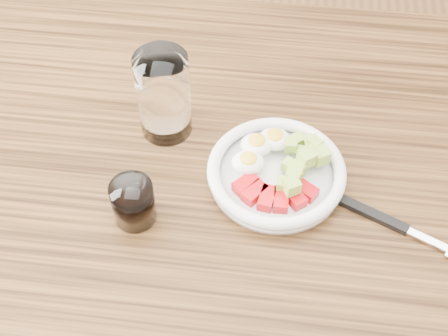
# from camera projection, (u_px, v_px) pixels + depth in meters

# --- Properties ---
(dining_table) EXTENTS (1.50, 0.90, 0.77)m
(dining_table) POSITION_uv_depth(u_px,v_px,m) (229.00, 223.00, 1.01)
(dining_table) COLOR brown
(dining_table) RESTS_ON ground
(bowl) EXTENTS (0.21, 0.21, 0.05)m
(bowl) POSITION_uv_depth(u_px,v_px,m) (276.00, 170.00, 0.93)
(bowl) COLOR white
(bowl) RESTS_ON dining_table
(fork) EXTENTS (0.21, 0.11, 0.01)m
(fork) POSITION_uv_depth(u_px,v_px,m) (392.00, 224.00, 0.89)
(fork) COLOR black
(fork) RESTS_ON dining_table
(water_glass) EXTENTS (0.08, 0.08, 0.15)m
(water_glass) POSITION_uv_depth(u_px,v_px,m) (164.00, 95.00, 0.95)
(water_glass) COLOR white
(water_glass) RESTS_ON dining_table
(coffee_glass) EXTENTS (0.06, 0.06, 0.07)m
(coffee_glass) POSITION_uv_depth(u_px,v_px,m) (133.00, 203.00, 0.87)
(coffee_glass) COLOR white
(coffee_glass) RESTS_ON dining_table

